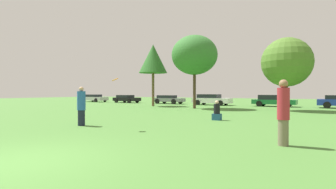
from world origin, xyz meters
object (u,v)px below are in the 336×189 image
Objects in this scene: person_thrower at (81,106)px; parked_car_white at (211,99)px; tree_2 at (287,62)px; parked_car_black at (126,99)px; parked_car_grey at (168,99)px; frisbee at (115,80)px; tree_1 at (194,55)px; parked_car_silver at (94,98)px; tree_0 at (153,59)px; person_catcher at (283,112)px; parked_car_green at (273,100)px; bystander_sitting at (217,112)px.

parked_car_white is at bearing 94.88° from person_thrower.
parked_car_black is at bearing 165.44° from tree_2.
parked_car_grey is at bearing 179.42° from parked_car_white.
frisbee is 14.60m from tree_1.
parked_car_silver is at bearing 161.94° from tree_1.
tree_0 reaches higher than parked_car_black.
parked_car_silver is (-29.42, 20.53, -0.37)m from person_catcher.
tree_2 is (-1.43, 15.01, 3.01)m from person_catcher.
tree_0 is 1.12× the size of tree_2.
parked_car_grey is (6.80, 0.32, 0.02)m from parked_car_black.
parked_car_white is (12.86, -0.02, 0.07)m from parked_car_black.
parked_car_grey is at bearing 110.59° from person_thrower.
tree_1 is (-2.86, 14.01, 2.93)m from frisbee.
person_thrower reaches higher than parked_car_silver.
parked_car_green is (5.87, 7.26, -4.36)m from tree_1.
tree_1 is (5.50, -1.24, -0.14)m from tree_0.
parked_car_black is 0.86× the size of parked_car_white.
bystander_sitting is (2.39, 5.52, -1.62)m from frisbee.
bystander_sitting is at bearing -58.26° from tree_1.
tree_2 reaches higher than frisbee.
person_thrower is 22.22m from parked_car_grey.
parked_car_silver is at bearing 136.05° from person_thrower.
parked_car_green is at bearing 107.16° from tree_2.
parked_car_silver is at bearing -176.64° from parked_car_black.
bystander_sitting is 10.51m from tree_2.
bystander_sitting is 24.34m from parked_car_black.
tree_0 reaches higher than bystander_sitting.
tree_2 is at bearing 7.88° from tree_1.
bystander_sitting is at bearing -42.12° from tree_0.
tree_2 is 7.29m from parked_car_green.
parked_car_green is (6.79, 0.60, -0.02)m from parked_car_white.
parked_car_grey is (13.23, 0.41, -0.00)m from parked_car_silver.
tree_2 is 1.44× the size of parked_car_grey.
parked_car_green is (11.38, 6.03, -4.49)m from tree_0.
parked_car_black is at bearing -41.40° from person_catcher.
tree_0 is at bearing -149.52° from parked_car_green.
tree_1 is 1.65× the size of parked_car_grey.
parked_car_white is (-8.70, 5.59, -3.32)m from tree_2.
person_catcher is (8.55, -0.07, 0.08)m from person_thrower.
tree_0 is 1.68× the size of parked_car_black.
parked_car_black is at bearing 146.66° from tree_0.
tree_2 is at bearing -0.69° from tree_0.
tree_1 is (-0.66, 13.86, 4.10)m from person_thrower.
tree_2 is 22.53m from parked_car_black.
bystander_sitting is 16.36m from parked_car_white.
parked_car_grey is at bearing 4.33° from parked_car_silver.
parked_car_white is at bearing 2.50° from parked_car_black.
tree_0 reaches higher than frisbee.
parked_car_grey is at bearing 115.09° from frisbee.
person_catcher reaches higher than parked_car_black.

